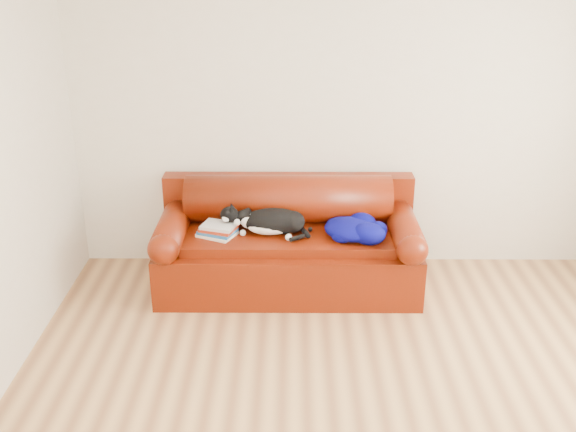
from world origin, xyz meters
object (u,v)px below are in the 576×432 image
cat (272,222)px  blanket (354,228)px  sofa_base (288,260)px  book_stack (218,230)px

cat → blanket: (0.65, -0.06, -0.03)m
sofa_base → cat: bearing=-160.5°
book_stack → blanket: size_ratio=0.60×
sofa_base → book_stack: 0.64m
sofa_base → cat: (-0.13, -0.04, 0.36)m
book_stack → blanket: 1.08m
sofa_base → book_stack: bearing=-170.6°
book_stack → blanket: blanket is taller
blanket → cat: bearing=174.9°
book_stack → cat: bearing=6.3°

